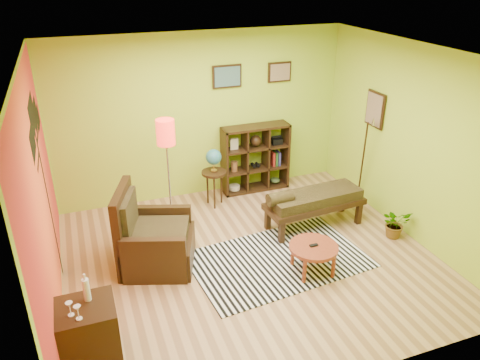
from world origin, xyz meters
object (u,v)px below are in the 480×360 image
object	(u,v)px
potted_plant	(395,226)
floor_lamp	(166,143)
globe_table	(214,163)
cube_shelf	(256,158)
coffee_table	(313,249)
bench	(312,200)
armchair	(152,242)
side_cabinet	(89,334)

from	to	relation	value
potted_plant	floor_lamp	bearing A→B (deg)	157.53
globe_table	cube_shelf	world-z (taller)	cube_shelf
coffee_table	potted_plant	world-z (taller)	coffee_table
floor_lamp	bench	world-z (taller)	floor_lamp
globe_table	cube_shelf	size ratio (longest dim) A/B	0.84
coffee_table	bench	size ratio (longest dim) A/B	0.40
bench	globe_table	bearing A→B (deg)	134.64
armchair	cube_shelf	size ratio (longest dim) A/B	0.98
side_cabinet	potted_plant	world-z (taller)	side_cabinet
coffee_table	globe_table	world-z (taller)	globe_table
coffee_table	globe_table	xyz separation A→B (m)	(-0.66, 2.25, 0.42)
side_cabinet	bench	distance (m)	3.78
coffee_table	side_cabinet	bearing A→B (deg)	-168.71
side_cabinet	floor_lamp	bearing A→B (deg)	58.50
coffee_table	side_cabinet	xyz separation A→B (m)	(-2.89, -0.58, 0.01)
coffee_table	armchair	size ratio (longest dim) A/B	0.55
coffee_table	floor_lamp	world-z (taller)	floor_lamp
armchair	bench	distance (m)	2.49
armchair	coffee_table	bearing A→B (deg)	-24.85
cube_shelf	potted_plant	xyz separation A→B (m)	(1.34, -2.23, -0.42)
side_cabinet	cube_shelf	world-z (taller)	cube_shelf
armchair	floor_lamp	size ratio (longest dim) A/B	0.66
side_cabinet	globe_table	bearing A→B (deg)	51.74
globe_table	bench	xyz separation A→B (m)	(1.19, -1.21, -0.30)
cube_shelf	floor_lamp	bearing A→B (deg)	-151.66
floor_lamp	globe_table	size ratio (longest dim) A/B	1.78
armchair	globe_table	bearing A→B (deg)	45.97
bench	potted_plant	distance (m)	1.28
side_cabinet	potted_plant	distance (m)	4.56
potted_plant	coffee_table	bearing A→B (deg)	-167.57
coffee_table	side_cabinet	distance (m)	2.94
coffee_table	side_cabinet	world-z (taller)	side_cabinet
coffee_table	side_cabinet	size ratio (longest dim) A/B	0.64
globe_table	potted_plant	xyz separation A→B (m)	(2.23, -1.90, -0.59)
side_cabinet	globe_table	world-z (taller)	side_cabinet
floor_lamp	cube_shelf	bearing A→B (deg)	28.34
floor_lamp	globe_table	xyz separation A→B (m)	(0.87, 0.61, -0.69)
coffee_table	floor_lamp	xyz separation A→B (m)	(-1.53, 1.63, 1.11)
bench	floor_lamp	bearing A→B (deg)	163.98
armchair	floor_lamp	xyz separation A→B (m)	(0.42, 0.73, 1.11)
bench	armchair	bearing A→B (deg)	-176.95
coffee_table	bench	bearing A→B (deg)	62.82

